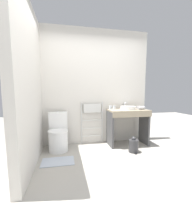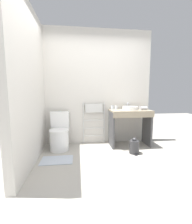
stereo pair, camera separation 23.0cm
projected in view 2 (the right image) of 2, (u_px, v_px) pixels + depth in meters
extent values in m
plane|color=#A8A399|center=(109.00, 174.00, 2.23)|extent=(12.00, 12.00, 0.00)
cube|color=silver|center=(96.00, 88.00, 3.54)|extent=(2.59, 0.12, 2.64)
cube|color=silver|center=(32.00, 86.00, 2.62)|extent=(0.12, 2.15, 2.64)
cylinder|color=white|center=(59.00, 140.00, 3.14)|extent=(0.39, 0.39, 0.42)
cylinder|color=white|center=(59.00, 130.00, 3.11)|extent=(0.41, 0.41, 0.02)
cube|color=white|center=(60.00, 120.00, 3.33)|extent=(0.40, 0.15, 0.37)
cylinder|color=silver|center=(60.00, 111.00, 3.31)|extent=(0.05, 0.05, 0.01)
cylinder|color=silver|center=(83.00, 123.00, 3.52)|extent=(0.02, 0.02, 0.98)
cylinder|color=silver|center=(104.00, 123.00, 3.58)|extent=(0.02, 0.02, 0.98)
cylinder|color=silver|center=(94.00, 136.00, 3.59)|extent=(0.50, 0.02, 0.02)
cylinder|color=silver|center=(94.00, 128.00, 3.57)|extent=(0.50, 0.02, 0.02)
cylinder|color=silver|center=(94.00, 120.00, 3.54)|extent=(0.50, 0.02, 0.02)
cylinder|color=silver|center=(94.00, 112.00, 3.52)|extent=(0.50, 0.02, 0.02)
cylinder|color=silver|center=(94.00, 104.00, 3.49)|extent=(0.50, 0.02, 0.02)
cube|color=silver|center=(94.00, 108.00, 3.48)|extent=(0.40, 0.04, 0.20)
cube|color=gray|center=(130.00, 111.00, 3.35)|extent=(0.89, 0.53, 0.03)
cube|color=gray|center=(134.00, 115.00, 3.11)|extent=(0.89, 0.02, 0.10)
cube|color=#4C4C4F|center=(111.00, 129.00, 3.35)|extent=(0.04, 0.45, 0.79)
cube|color=#4C4C4F|center=(147.00, 128.00, 3.46)|extent=(0.04, 0.45, 0.79)
cylinder|color=white|center=(130.00, 108.00, 3.38)|extent=(0.35, 0.35, 0.07)
cylinder|color=silver|center=(130.00, 107.00, 3.38)|extent=(0.29, 0.29, 0.01)
cylinder|color=silver|center=(127.00, 106.00, 3.58)|extent=(0.02, 0.02, 0.15)
cylinder|color=silver|center=(128.00, 103.00, 3.52)|extent=(0.02, 0.09, 0.02)
cylinder|color=silver|center=(112.00, 107.00, 3.45)|extent=(0.07, 0.07, 0.09)
cylinder|color=silver|center=(116.00, 108.00, 3.43)|extent=(0.07, 0.07, 0.09)
cylinder|color=#B7B7BC|center=(144.00, 108.00, 3.33)|extent=(0.14, 0.08, 0.08)
cone|color=#9C9CA0|center=(148.00, 108.00, 3.34)|extent=(0.05, 0.07, 0.07)
cube|color=#B7B7BC|center=(141.00, 108.00, 3.41)|extent=(0.05, 0.10, 0.06)
cylinder|color=#333335|center=(134.00, 147.00, 2.98)|extent=(0.20, 0.20, 0.26)
sphere|color=#333335|center=(134.00, 140.00, 2.96)|extent=(0.09, 0.09, 0.09)
cube|color=black|center=(136.00, 155.00, 2.88)|extent=(0.05, 0.04, 0.02)
cube|color=#B2BCCC|center=(57.00, 160.00, 2.67)|extent=(0.56, 0.36, 0.01)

